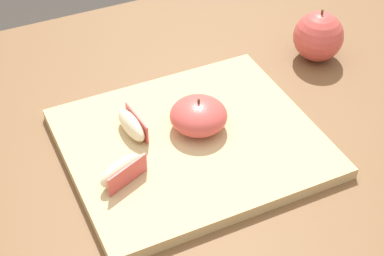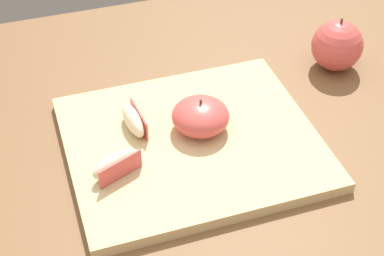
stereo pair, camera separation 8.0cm
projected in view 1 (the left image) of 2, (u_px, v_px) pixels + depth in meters
The scene contains 6 objects.
dining_table at pixel (153, 203), 0.93m from camera, with size 1.46×0.89×0.73m.
cutting_board at pixel (192, 143), 0.88m from camera, with size 0.36×0.31×0.02m.
apple_half_skin_up at pixel (199, 116), 0.88m from camera, with size 0.08×0.08×0.05m.
apple_wedge_middle at pixel (122, 171), 0.80m from camera, with size 0.08×0.05×0.03m.
apple_wedge_back at pixel (132, 125), 0.87m from camera, with size 0.03×0.07×0.03m.
whole_apple_pink_lady at pixel (318, 36), 1.03m from camera, with size 0.09×0.09×0.09m.
Camera 1 is at (-0.21, -0.59, 1.33)m, focal length 56.56 mm.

